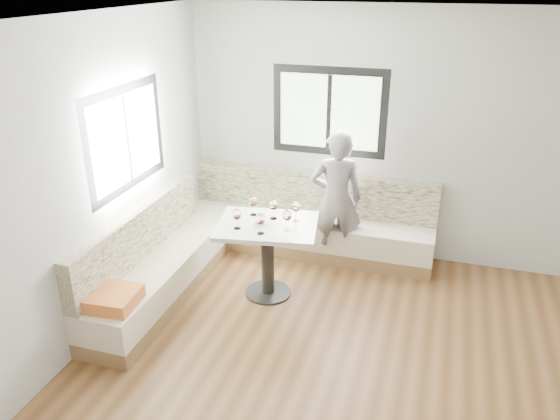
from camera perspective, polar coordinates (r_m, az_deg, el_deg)
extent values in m
cube|color=brown|center=(4.61, 8.82, -18.74)|extent=(5.00, 5.00, 0.01)
cube|color=white|center=(3.43, 11.86, 18.41)|extent=(5.00, 5.00, 0.01)
cube|color=#B7B7B2|center=(6.15, 13.36, 7.11)|extent=(5.00, 0.01, 2.80)
cube|color=#B7B7B2|center=(4.75, -21.22, 1.20)|extent=(0.01, 5.00, 2.80)
cube|color=black|center=(6.19, 5.15, 10.17)|extent=(1.30, 0.02, 1.00)
cube|color=black|center=(5.35, -15.76, 7.22)|extent=(0.02, 1.30, 1.00)
cube|color=olive|center=(6.53, 2.86, -3.77)|extent=(2.90, 0.55, 0.16)
cube|color=beige|center=(6.43, 2.90, -1.99)|extent=(2.90, 0.55, 0.29)
cube|color=beige|center=(6.46, 3.43, 1.93)|extent=(2.90, 0.14, 0.50)
cube|color=olive|center=(5.79, -12.20, -8.21)|extent=(0.55, 2.25, 0.16)
cube|color=beige|center=(5.68, -12.39, -6.27)|extent=(0.55, 2.25, 0.29)
cube|color=beige|center=(5.60, -14.58, -2.39)|extent=(0.14, 2.25, 0.50)
cube|color=orange|center=(4.95, -17.03, -8.84)|extent=(0.44, 0.44, 0.12)
cylinder|color=black|center=(5.77, -1.26, -8.58)|extent=(0.48, 0.48, 0.02)
cylinder|color=black|center=(5.58, -1.29, -5.38)|extent=(0.13, 0.13, 0.76)
cube|color=silver|center=(5.39, -1.33, -1.67)|extent=(1.09, 0.91, 0.04)
imported|color=slate|center=(6.02, 5.87, 1.07)|extent=(0.65, 0.51, 1.57)
cylinder|color=white|center=(5.37, -2.12, -1.28)|extent=(0.10, 0.10, 0.04)
sphere|color=black|center=(5.37, -1.93, -1.15)|extent=(0.02, 0.02, 0.02)
sphere|color=black|center=(5.38, -2.22, -1.12)|extent=(0.02, 0.02, 0.02)
sphere|color=black|center=(5.35, -2.16, -1.24)|extent=(0.02, 0.02, 0.02)
cylinder|color=white|center=(5.30, -4.49, -1.91)|extent=(0.07, 0.07, 0.01)
cylinder|color=white|center=(5.28, -4.51, -1.44)|extent=(0.01, 0.01, 0.09)
ellipsoid|color=white|center=(5.24, -4.54, -0.45)|extent=(0.09, 0.09, 0.11)
cylinder|color=#4B0613|center=(5.25, -4.53, -0.72)|extent=(0.06, 0.06, 0.02)
cylinder|color=white|center=(5.19, -2.03, -2.44)|extent=(0.07, 0.07, 0.01)
cylinder|color=white|center=(5.17, -2.04, -1.97)|extent=(0.01, 0.01, 0.09)
ellipsoid|color=white|center=(5.13, -2.05, -0.96)|extent=(0.09, 0.09, 0.11)
cylinder|color=#4B0613|center=(5.14, -2.05, -1.23)|extent=(0.06, 0.06, 0.02)
cylinder|color=white|center=(5.26, 0.73, -2.03)|extent=(0.07, 0.07, 0.01)
cylinder|color=white|center=(5.24, 0.74, -1.56)|extent=(0.01, 0.01, 0.09)
ellipsoid|color=white|center=(5.20, 0.74, -0.56)|extent=(0.09, 0.09, 0.11)
cylinder|color=#4B0613|center=(5.21, 0.74, -0.84)|extent=(0.06, 0.06, 0.02)
cylinder|color=white|center=(5.49, -0.68, -0.89)|extent=(0.07, 0.07, 0.01)
cylinder|color=white|center=(5.47, -0.69, -0.43)|extent=(0.01, 0.01, 0.09)
ellipsoid|color=white|center=(5.43, -0.69, 0.53)|extent=(0.09, 0.09, 0.11)
cylinder|color=#4B0613|center=(5.44, -0.69, 0.27)|extent=(0.06, 0.06, 0.02)
cylinder|color=white|center=(5.46, 1.66, -1.06)|extent=(0.07, 0.07, 0.01)
cylinder|color=white|center=(5.44, 1.66, -0.60)|extent=(0.01, 0.01, 0.09)
ellipsoid|color=white|center=(5.40, 1.68, 0.37)|extent=(0.09, 0.09, 0.11)
cylinder|color=#4B0613|center=(5.41, 1.67, 0.10)|extent=(0.06, 0.06, 0.02)
cylinder|color=white|center=(5.59, -2.80, -0.49)|extent=(0.07, 0.07, 0.01)
cylinder|color=white|center=(5.57, -2.81, -0.04)|extent=(0.01, 0.01, 0.09)
ellipsoid|color=white|center=(5.53, -2.83, 0.91)|extent=(0.09, 0.09, 0.11)
cylinder|color=#4B0613|center=(5.54, -2.82, 0.65)|extent=(0.06, 0.06, 0.02)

